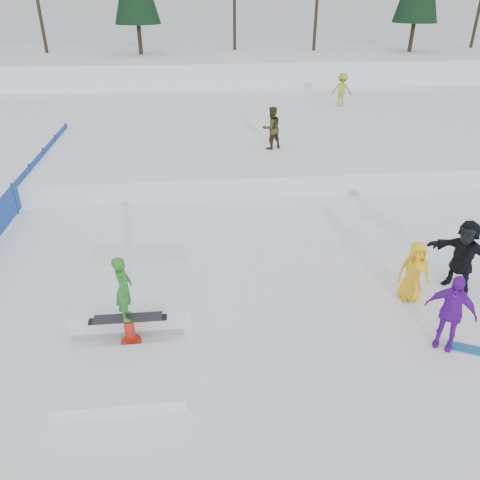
{
  "coord_description": "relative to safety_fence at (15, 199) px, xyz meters",
  "views": [
    {
      "loc": [
        -0.55,
        -8.26,
        6.69
      ],
      "look_at": [
        0.5,
        2.0,
        1.1
      ],
      "focal_mm": 35.0,
      "sensor_mm": 36.0,
      "label": 1
    }
  ],
  "objects": [
    {
      "name": "ground",
      "position": [
        6.5,
        -6.6,
        -0.55
      ],
      "size": [
        120.0,
        120.0,
        0.0
      ],
      "primitive_type": "plane",
      "color": "white"
    },
    {
      "name": "snow_berm",
      "position": [
        6.5,
        23.4,
        0.65
      ],
      "size": [
        60.0,
        14.0,
        2.4
      ],
      "primitive_type": "cube",
      "color": "white",
      "rests_on": "ground"
    },
    {
      "name": "snow_midrise",
      "position": [
        6.5,
        9.4,
        -0.15
      ],
      "size": [
        50.0,
        18.0,
        0.8
      ],
      "primitive_type": "cube",
      "color": "white",
      "rests_on": "ground"
    },
    {
      "name": "safety_fence",
      "position": [
        0.0,
        0.0,
        0.0
      ],
      "size": [
        0.05,
        16.0,
        1.1
      ],
      "color": "#1C4099",
      "rests_on": "ground"
    },
    {
      "name": "walker_olive",
      "position": [
        9.14,
        3.76,
        1.1
      ],
      "size": [
        1.02,
        0.93,
        1.71
      ],
      "primitive_type": "imported",
      "rotation": [
        0.0,
        0.0,
        3.56
      ],
      "color": "#312C12",
      "rests_on": "snow_midrise"
    },
    {
      "name": "walker_ygreen",
      "position": [
        14.3,
        11.18,
        1.13
      ],
      "size": [
        1.31,
        1.09,
        1.76
      ],
      "primitive_type": "imported",
      "rotation": [
        0.0,
        0.0,
        2.69
      ],
      "color": "olive",
      "rests_on": "snow_midrise"
    },
    {
      "name": "spectator_purple",
      "position": [
        11.0,
        -7.66,
        0.31
      ],
      "size": [
        1.06,
        0.96,
        1.73
      ],
      "primitive_type": "imported",
      "rotation": [
        0.0,
        0.0,
        -0.66
      ],
      "color": "#6D13B1",
      "rests_on": "ground"
    },
    {
      "name": "spectator_yellow",
      "position": [
        11.0,
        -5.96,
        0.22
      ],
      "size": [
        0.81,
        0.59,
        1.53
      ],
      "primitive_type": "imported",
      "rotation": [
        0.0,
        0.0,
        -0.15
      ],
      "color": "yellow",
      "rests_on": "ground"
    },
    {
      "name": "spectator_dark",
      "position": [
        12.39,
        -5.6,
        0.37
      ],
      "size": [
        1.54,
        1.64,
        1.84
      ],
      "primitive_type": "imported",
      "rotation": [
        0.0,
        0.0,
        -0.85
      ],
      "color": "black",
      "rests_on": "ground"
    },
    {
      "name": "jib_rail_feature",
      "position": [
        4.43,
        -6.36,
        -0.25
      ],
      "size": [
        2.6,
        4.4,
        2.11
      ],
      "color": "white",
      "rests_on": "ground"
    }
  ]
}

